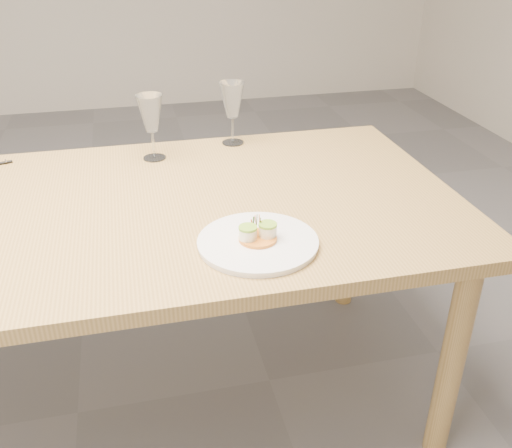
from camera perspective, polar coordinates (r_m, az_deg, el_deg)
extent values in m
plane|color=slate|center=(2.11, -17.40, -17.56)|extent=(7.00, 7.00, 0.00)
cube|color=tan|center=(1.68, -20.96, 0.17)|extent=(2.40, 1.00, 0.04)
cylinder|color=tan|center=(1.76, 19.03, -12.80)|extent=(0.07, 0.07, 0.71)
cylinder|color=tan|center=(2.34, 9.31, -0.45)|extent=(0.07, 0.07, 0.71)
cylinder|color=white|center=(1.42, 0.18, -1.90)|extent=(0.30, 0.30, 0.01)
cylinder|color=white|center=(1.41, 0.18, -1.69)|extent=(0.30, 0.30, 0.01)
cylinder|color=orange|center=(1.41, 0.18, -1.48)|extent=(0.10, 0.10, 0.01)
cylinder|color=#FCF5CE|center=(1.40, -0.81, -0.98)|extent=(0.04, 0.04, 0.03)
cylinder|color=#FCF5CE|center=(1.41, 1.18, -0.66)|extent=(0.04, 0.04, 0.03)
cylinder|color=#93C336|center=(1.39, -0.82, -0.37)|extent=(0.05, 0.05, 0.01)
cylinder|color=#93C336|center=(1.40, 1.18, -0.06)|extent=(0.05, 0.05, 0.01)
cylinder|color=#CDC66D|center=(1.39, 2.99, -2.33)|extent=(0.05, 0.05, 0.00)
cube|color=silver|center=(2.06, -23.75, 5.82)|extent=(0.01, 0.02, 0.00)
cylinder|color=white|center=(1.97, -10.11, 6.54)|extent=(0.08, 0.08, 0.00)
cylinder|color=white|center=(1.95, -10.23, 7.86)|extent=(0.01, 0.01, 0.09)
cone|color=white|center=(1.92, -10.50, 10.84)|extent=(0.09, 0.09, 0.12)
cylinder|color=white|center=(2.08, -2.33, 8.14)|extent=(0.08, 0.08, 0.00)
cylinder|color=white|center=(2.06, -2.35, 9.42)|extent=(0.01, 0.01, 0.09)
cone|color=white|center=(2.03, -2.42, 12.31)|extent=(0.09, 0.09, 0.12)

